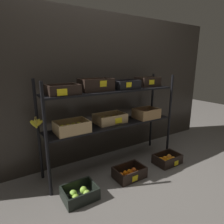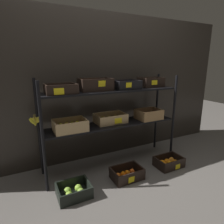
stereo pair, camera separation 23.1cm
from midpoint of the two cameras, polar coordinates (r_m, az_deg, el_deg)
ground_plane at (r=2.58m, az=2.66°, el=-15.44°), size 10.00×10.00×0.00m
storefront_wall at (r=2.59m, az=-1.17°, el=7.12°), size 4.07×0.12×1.91m
display_rack at (r=2.29m, az=2.36°, el=1.86°), size 1.79×0.38×1.13m
crate_ground_apple_green at (r=2.06m, az=-7.97°, el=-22.61°), size 0.32×0.26×0.12m
crate_ground_tangerine at (r=2.31m, az=7.48°, el=-18.15°), size 0.35×0.25×0.13m
crate_ground_orange at (r=2.65m, az=19.12°, el=-14.21°), size 0.34×0.24×0.12m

